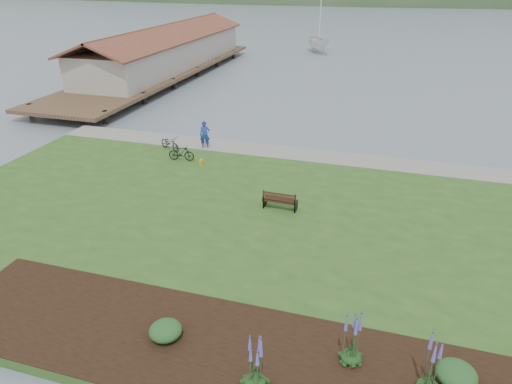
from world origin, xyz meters
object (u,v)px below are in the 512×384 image
at_px(person, 205,133).
at_px(sailboat, 318,53).
at_px(park_bench, 280,200).
at_px(bicycle_a, 170,143).

height_order(person, sailboat, sailboat).
bearing_deg(sailboat, person, -121.37).
height_order(park_bench, bicycle_a, park_bench).
bearing_deg(bicycle_a, park_bench, -98.23).
xyz_separation_m(person, bicycle_a, (-2.05, -0.91, -0.60)).
relative_size(park_bench, person, 0.77).
relative_size(park_bench, sailboat, 0.06).
bearing_deg(person, bicycle_a, -177.44).
distance_m(person, sailboat, 41.40).
bearing_deg(bicycle_a, person, -40.42).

